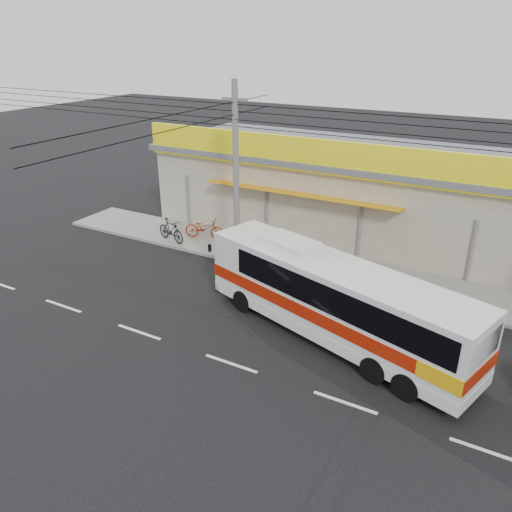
{
  "coord_description": "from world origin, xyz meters",
  "views": [
    {
      "loc": [
        7.4,
        -14.16,
        10.09
      ],
      "look_at": [
        -1.53,
        2.0,
        1.87
      ],
      "focal_mm": 35.0,
      "sensor_mm": 36.0,
      "label": 1
    }
  ],
  "objects_px": {
    "coach_bus": "(338,298)",
    "utility_pole": "(235,114)",
    "motorbike_dark": "(171,230)",
    "motorbike_red": "(204,228)"
  },
  "relations": [
    {
      "from": "utility_pole",
      "to": "motorbike_dark",
      "type": "bearing_deg",
      "value": 179.13
    },
    {
      "from": "coach_bus",
      "to": "motorbike_dark",
      "type": "distance_m",
      "value": 11.71
    },
    {
      "from": "motorbike_red",
      "to": "motorbike_dark",
      "type": "xyz_separation_m",
      "value": [
        -1.31,
        -1.17,
        0.03
      ]
    },
    {
      "from": "motorbike_red",
      "to": "utility_pole",
      "type": "xyz_separation_m",
      "value": [
        2.76,
        -1.23,
        6.2
      ]
    },
    {
      "from": "coach_bus",
      "to": "utility_pole",
      "type": "relative_size",
      "value": 0.32
    },
    {
      "from": "motorbike_red",
      "to": "motorbike_dark",
      "type": "distance_m",
      "value": 1.76
    },
    {
      "from": "motorbike_dark",
      "to": "utility_pole",
      "type": "height_order",
      "value": "utility_pole"
    },
    {
      "from": "coach_bus",
      "to": "motorbike_red",
      "type": "distance_m",
      "value": 11.07
    },
    {
      "from": "motorbike_red",
      "to": "motorbike_dark",
      "type": "bearing_deg",
      "value": 118.44
    },
    {
      "from": "utility_pole",
      "to": "coach_bus",
      "type": "bearing_deg",
      "value": -33.06
    }
  ]
}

